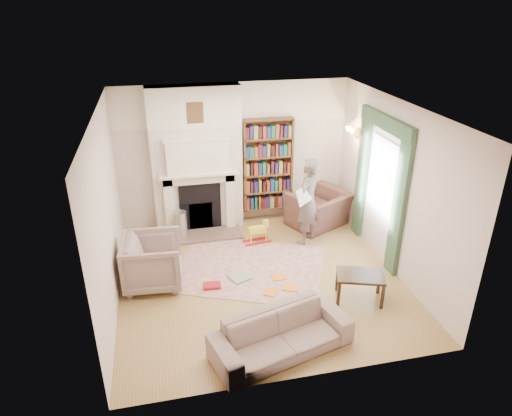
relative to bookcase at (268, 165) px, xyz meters
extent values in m
plane|color=olive|center=(-0.65, -2.12, -1.18)|extent=(4.50, 4.50, 0.00)
plane|color=white|center=(-0.65, -2.12, 1.62)|extent=(4.50, 4.50, 0.00)
plane|color=silver|center=(-0.65, 0.13, 0.22)|extent=(4.50, 0.00, 4.50)
plane|color=silver|center=(-0.65, -4.37, 0.22)|extent=(4.50, 0.00, 4.50)
plane|color=silver|center=(-2.90, -2.12, 0.22)|extent=(0.00, 4.50, 4.50)
plane|color=silver|center=(1.60, -2.12, 0.22)|extent=(0.00, 4.50, 4.50)
cube|color=silver|center=(-1.40, -0.04, 0.22)|extent=(1.70, 0.35, 2.80)
cube|color=silver|center=(-1.40, -0.33, 0.04)|extent=(1.47, 0.24, 0.05)
cube|color=black|center=(-1.40, -0.24, -0.68)|extent=(0.80, 0.06, 0.96)
cube|color=silver|center=(-1.40, -0.31, 0.38)|extent=(1.15, 0.18, 0.62)
cube|color=brown|center=(0.00, 0.00, 0.00)|extent=(1.00, 0.24, 1.85)
cube|color=silver|center=(1.58, -1.72, 0.27)|extent=(0.02, 0.90, 1.30)
cube|color=#324E33|center=(1.55, -2.42, 0.02)|extent=(0.07, 0.32, 2.40)
cube|color=#324E33|center=(1.55, -1.02, 0.02)|extent=(0.07, 0.32, 2.40)
cube|color=#324E33|center=(1.54, -1.72, 1.20)|extent=(0.09, 1.70, 0.24)
cube|color=beige|center=(-0.75, -1.83, -1.17)|extent=(2.98, 2.68, 0.01)
imported|color=#51342B|center=(0.93, -0.54, -0.82)|extent=(1.40, 1.33, 0.71)
imported|color=#9F9683|center=(-2.34, -1.94, -0.76)|extent=(0.98, 0.95, 0.83)
imported|color=gray|center=(-0.75, -3.86, -0.91)|extent=(1.97, 1.19, 0.54)
imported|color=#5D4F4B|center=(0.48, -1.14, -0.34)|extent=(0.71, 0.70, 1.66)
cube|color=beige|center=(0.33, -1.34, -0.12)|extent=(0.38, 0.37, 0.28)
cylinder|color=#B5B7BD|center=(-1.81, -0.49, -0.90)|extent=(0.30, 0.30, 0.55)
cube|color=#D8CE4C|center=(-0.97, -2.08, -1.15)|extent=(0.43, 0.43, 0.03)
cube|color=#A8131F|center=(-1.45, -2.25, -1.14)|extent=(0.29, 0.20, 0.05)
cube|color=red|center=(-0.24, -2.56, -1.16)|extent=(0.29, 0.27, 0.02)
cube|color=red|center=(-0.57, -2.60, -1.16)|extent=(0.28, 0.30, 0.02)
cube|color=red|center=(-0.34, -2.23, -1.16)|extent=(0.25, 0.19, 0.02)
camera|label=1|loc=(-2.08, -8.33, 3.07)|focal=32.00mm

